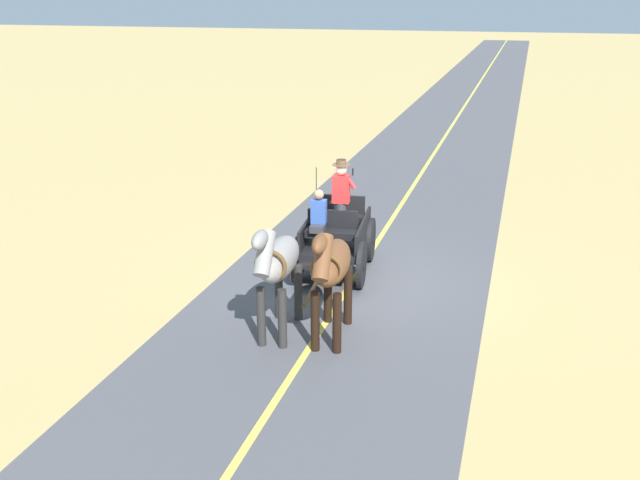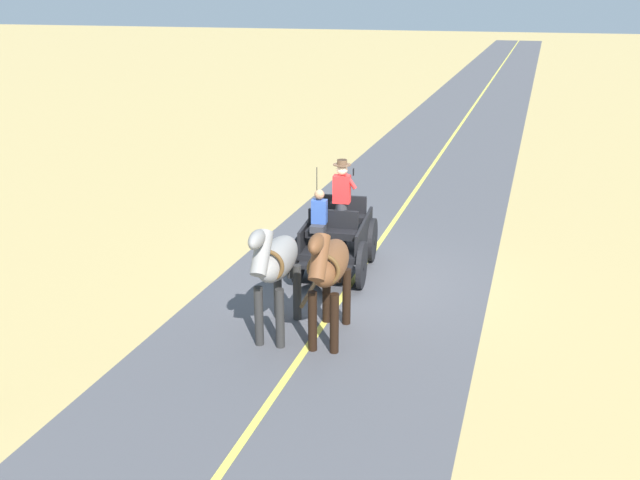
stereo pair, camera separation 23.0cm
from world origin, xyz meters
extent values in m
plane|color=tan|center=(0.00, 0.00, 0.00)|extent=(200.00, 200.00, 0.00)
cube|color=#4C4C51|center=(0.00, 0.00, 0.00)|extent=(5.47, 160.00, 0.01)
cube|color=#DBCC4C|center=(0.00, 0.00, 0.01)|extent=(0.12, 160.00, 0.00)
cube|color=black|center=(0.48, -0.32, 0.66)|extent=(1.40, 2.30, 0.12)
cube|color=black|center=(-0.09, -0.37, 0.94)|extent=(0.25, 2.09, 0.44)
cube|color=black|center=(1.05, -0.26, 0.94)|extent=(0.25, 2.09, 0.44)
cube|color=black|center=(0.37, 0.90, 0.56)|extent=(1.10, 0.34, 0.08)
cube|color=black|center=(0.59, -1.51, 0.48)|extent=(0.74, 0.27, 0.06)
cube|color=black|center=(0.43, 0.29, 1.04)|extent=(1.05, 0.45, 0.14)
cube|color=black|center=(0.44, 0.11, 1.26)|extent=(1.02, 0.17, 0.44)
cube|color=black|center=(0.53, -0.81, 1.04)|extent=(1.05, 0.45, 0.14)
cube|color=black|center=(0.54, -0.99, 1.26)|extent=(1.02, 0.17, 0.44)
cylinder|color=black|center=(-0.24, 0.39, 0.48)|extent=(0.19, 0.97, 0.96)
cylinder|color=black|center=(-0.24, 0.39, 0.48)|extent=(0.14, 0.22, 0.21)
cylinder|color=black|center=(1.06, 0.51, 0.48)|extent=(0.19, 0.97, 0.96)
cylinder|color=black|center=(1.06, 0.51, 0.48)|extent=(0.14, 0.22, 0.21)
cylinder|color=black|center=(-0.10, -1.14, 0.48)|extent=(0.19, 0.97, 0.96)
cylinder|color=black|center=(-0.10, -1.14, 0.48)|extent=(0.14, 0.22, 0.21)
cylinder|color=black|center=(1.20, -1.02, 0.48)|extent=(0.19, 0.97, 0.96)
cylinder|color=black|center=(1.20, -1.02, 0.48)|extent=(0.14, 0.22, 0.21)
cylinder|color=brown|center=(0.28, 1.88, 0.61)|extent=(0.25, 2.00, 0.07)
cylinder|color=black|center=(0.72, 0.31, 1.74)|extent=(0.02, 0.02, 1.30)
cylinder|color=#2D2D33|center=(0.30, 0.00, 1.17)|extent=(0.22, 0.22, 0.90)
cube|color=red|center=(0.30, 0.00, 1.90)|extent=(0.36, 0.25, 0.56)
sphere|color=beige|center=(0.30, 0.00, 2.30)|extent=(0.22, 0.22, 0.22)
cylinder|color=#473323|center=(0.30, 0.00, 2.40)|extent=(0.36, 0.36, 0.01)
cylinder|color=#473323|center=(0.30, 0.00, 2.45)|extent=(0.20, 0.20, 0.10)
cylinder|color=red|center=(0.12, 0.02, 2.08)|extent=(0.27, 0.10, 0.32)
cube|color=black|center=(0.06, 0.04, 2.28)|extent=(0.03, 0.07, 0.14)
cube|color=#2D2D33|center=(0.66, 0.43, 1.18)|extent=(0.31, 0.34, 0.14)
cube|color=#2D4C99|center=(0.67, 0.31, 1.49)|extent=(0.32, 0.23, 0.48)
sphere|color=#9E7051|center=(0.67, 0.31, 1.84)|extent=(0.20, 0.20, 0.20)
ellipsoid|color=brown|center=(-0.25, 2.63, 1.37)|extent=(0.69, 1.60, 0.64)
cylinder|color=black|center=(-0.47, 3.16, 0.53)|extent=(0.15, 0.15, 1.05)
cylinder|color=black|center=(-0.11, 3.19, 0.53)|extent=(0.15, 0.15, 1.05)
cylinder|color=black|center=(-0.38, 2.07, 0.53)|extent=(0.15, 0.15, 1.05)
cylinder|color=black|center=(-0.02, 2.10, 0.53)|extent=(0.15, 0.15, 1.05)
cylinder|color=brown|center=(-0.32, 3.47, 1.77)|extent=(0.31, 0.67, 0.73)
ellipsoid|color=brown|center=(-0.34, 3.69, 2.07)|extent=(0.26, 0.56, 0.28)
cube|color=black|center=(-0.32, 3.45, 1.81)|extent=(0.10, 0.51, 0.56)
cylinder|color=black|center=(-0.19, 1.89, 1.07)|extent=(0.11, 0.11, 0.70)
torus|color=brown|center=(-0.29, 3.17, 1.45)|extent=(0.55, 0.12, 0.55)
ellipsoid|color=gray|center=(0.66, 2.71, 1.37)|extent=(0.67, 1.59, 0.64)
cylinder|color=#272726|center=(0.44, 3.25, 0.53)|extent=(0.15, 0.15, 1.05)
cylinder|color=#272726|center=(0.80, 3.27, 0.53)|extent=(0.15, 0.15, 1.05)
cylinder|color=#272726|center=(0.51, 2.16, 0.53)|extent=(0.15, 0.15, 1.05)
cylinder|color=#272726|center=(0.88, 2.18, 0.53)|extent=(0.15, 0.15, 1.05)
cylinder|color=gray|center=(0.60, 3.55, 1.77)|extent=(0.30, 0.66, 0.73)
ellipsoid|color=gray|center=(0.58, 3.77, 2.07)|extent=(0.26, 0.55, 0.28)
cube|color=#272726|center=(0.60, 3.53, 1.81)|extent=(0.09, 0.51, 0.56)
cylinder|color=#272726|center=(0.71, 1.97, 1.07)|extent=(0.11, 0.11, 0.70)
torus|color=brown|center=(0.62, 3.26, 1.45)|extent=(0.55, 0.11, 0.55)
camera|label=1|loc=(-3.10, 13.12, 5.61)|focal=39.37mm
camera|label=2|loc=(-3.32, 13.06, 5.61)|focal=39.37mm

